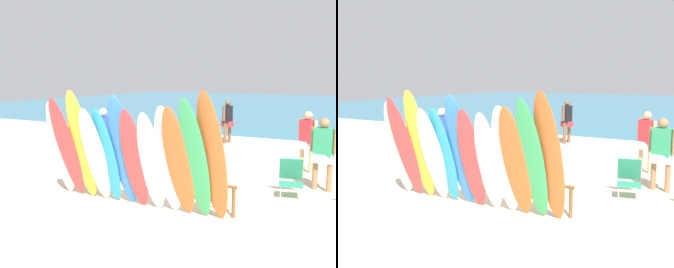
{
  "view_description": "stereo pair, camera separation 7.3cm",
  "coord_description": "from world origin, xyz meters",
  "views": [
    {
      "loc": [
        4.57,
        -7.02,
        2.61
      ],
      "look_at": [
        0.0,
        1.04,
        1.3
      ],
      "focal_mm": 44.47,
      "sensor_mm": 36.0,
      "label": 1
    },
    {
      "loc": [
        4.63,
        -6.99,
        2.61
      ],
      "look_at": [
        0.0,
        1.04,
        1.3
      ],
      "focal_mm": 44.47,
      "sensor_mm": 36.0,
      "label": 2
    }
  ],
  "objects": [
    {
      "name": "surfboard_white_8",
      "position": [
        0.89,
        -0.5,
        1.05
      ],
      "size": [
        0.55,
        0.77,
        2.1
      ],
      "primitive_type": "ellipsoid",
      "rotation": [
        0.31,
        0.0,
        0.08
      ],
      "color": "white",
      "rests_on": "ground"
    },
    {
      "name": "surfboard_yellow_2",
      "position": [
        -1.14,
        -0.55,
        1.17
      ],
      "size": [
        0.55,
        0.83,
        2.34
      ],
      "primitive_type": "ellipsoid",
      "rotation": [
        0.3,
        0.0,
        0.09
      ],
      "color": "yellow",
      "rests_on": "ground"
    },
    {
      "name": "surfboard_teal_4",
      "position": [
        -0.55,
        -0.51,
        1.0
      ],
      "size": [
        0.54,
        0.74,
        2.0
      ],
      "primitive_type": "ellipsoid",
      "rotation": [
        0.31,
        0.0,
        -0.07
      ],
      "color": "#289EC6",
      "rests_on": "ground"
    },
    {
      "name": "surfboard_orange_9",
      "position": [
        1.13,
        -0.57,
        1.05
      ],
      "size": [
        0.55,
        0.86,
        2.1
      ],
      "primitive_type": "ellipsoid",
      "rotation": [
        0.35,
        0.0,
        -0.05
      ],
      "color": "orange",
      "rests_on": "ground"
    },
    {
      "name": "surfboard_white_3",
      "position": [
        -0.79,
        -0.56,
        1.0
      ],
      "size": [
        0.54,
        0.84,
        1.99
      ],
      "primitive_type": "ellipsoid",
      "rotation": [
        0.36,
        0.0,
        0.07
      ],
      "color": "white",
      "rests_on": "ground"
    },
    {
      "name": "beachgoer_near_rack",
      "position": [
        2.38,
        4.44,
        0.95
      ],
      "size": [
        0.55,
        0.4,
        1.66
      ],
      "rotation": [
        0.0,
        0.0,
        2.58
      ],
      "color": "tan",
      "rests_on": "ground"
    },
    {
      "name": "surfboard_white_7",
      "position": [
        0.53,
        -0.53,
        0.98
      ],
      "size": [
        0.51,
        0.71,
        1.96
      ],
      "primitive_type": "ellipsoid",
      "rotation": [
        0.32,
        0.0,
        0.04
      ],
      "color": "white",
      "rests_on": "ground"
    },
    {
      "name": "beachgoer_by_water",
      "position": [
        -1.29,
        7.98,
        0.96
      ],
      "size": [
        0.43,
        0.63,
        1.67
      ],
      "rotation": [
        0.0,
        0.0,
        4.55
      ],
      "color": "brown",
      "rests_on": "ground"
    },
    {
      "name": "surfboard_red_6",
      "position": [
        0.14,
        -0.53,
        1.01
      ],
      "size": [
        0.51,
        0.72,
        2.01
      ],
      "primitive_type": "ellipsoid",
      "rotation": [
        0.31,
        0.0,
        0.01
      ],
      "color": "#D13D42",
      "rests_on": "ground"
    },
    {
      "name": "surfboard_red_1",
      "position": [
        -1.55,
        -0.56,
        1.09
      ],
      "size": [
        0.63,
        0.86,
        2.18
      ],
      "primitive_type": "ellipsoid",
      "rotation": [
        0.33,
        0.0,
        -0.1
      ],
      "color": "#D13D42",
      "rests_on": "ground"
    },
    {
      "name": "beach_chair_blue",
      "position": [
        2.55,
        1.97,
        0.43
      ],
      "size": [
        0.65,
        0.8,
        0.81
      ],
      "rotation": [
        0.0,
        0.0,
        0.25
      ],
      "color": "#B7B7BC",
      "rests_on": "ground"
    },
    {
      "name": "surfboard_blue_5",
      "position": [
        -0.15,
        -0.49,
        1.13
      ],
      "size": [
        0.55,
        0.77,
        2.27
      ],
      "primitive_type": "ellipsoid",
      "rotation": [
        0.29,
        0.0,
        0.04
      ],
      "color": "#337AD1",
      "rests_on": "ground"
    },
    {
      "name": "beachgoer_strolling",
      "position": [
        -2.73,
        2.17,
        0.98
      ],
      "size": [
        0.64,
        0.27,
        1.7
      ],
      "rotation": [
        0.0,
        0.0,
        3.15
      ],
      "color": "beige",
      "rests_on": "ground"
    },
    {
      "name": "surfboard_white_0",
      "position": [
        -1.82,
        -0.47,
        1.04
      ],
      "size": [
        0.51,
        0.69,
        2.09
      ],
      "primitive_type": "ellipsoid",
      "rotation": [
        0.28,
        0.0,
        0.04
      ],
      "color": "white",
      "rests_on": "ground"
    },
    {
      "name": "ground",
      "position": [
        0.0,
        14.0,
        0.0
      ],
      "size": [
        60.0,
        60.0,
        0.0
      ],
      "primitive_type": "plane",
      "color": "beige"
    },
    {
      "name": "surfboard_rack",
      "position": [
        0.0,
        0.0,
        0.5
      ],
      "size": [
        4.07,
        0.07,
        0.61
      ],
      "color": "brown",
      "rests_on": "ground"
    },
    {
      "name": "surfboard_green_10",
      "position": [
        1.48,
        -0.6,
        1.13
      ],
      "size": [
        0.51,
        0.93,
        2.26
      ],
      "primitive_type": "ellipsoid",
      "rotation": [
        0.36,
        0.0,
        -0.05
      ],
      "color": "#38B266",
      "rests_on": "ground"
    },
    {
      "name": "beachgoer_photographing",
      "position": [
        3.07,
        2.72,
        0.96
      ],
      "size": [
        0.62,
        0.31,
        1.67
      ],
      "rotation": [
        0.0,
        0.0,
        2.9
      ],
      "color": "#9E704C",
      "rests_on": "ground"
    },
    {
      "name": "surfboard_orange_11",
      "position": [
        1.78,
        -0.54,
        1.19
      ],
      "size": [
        0.55,
        0.85,
        2.38
      ],
      "primitive_type": "ellipsoid",
      "rotation": [
        0.3,
        0.0,
        -0.08
      ],
      "color": "orange",
      "rests_on": "ground"
    }
  ]
}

